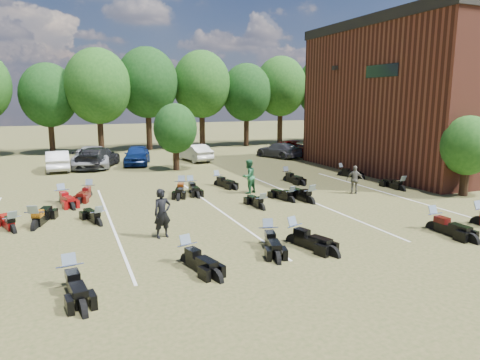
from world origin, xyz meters
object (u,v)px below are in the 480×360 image
person_grey (355,180)px  motorcycle_3 (268,245)px  person_black (162,213)px  person_green (249,176)px  car_4 (137,155)px  motorcycle_7 (13,232)px  motorcycle_14 (89,197)px

person_grey → motorcycle_3: 10.12m
person_black → person_green: 8.59m
person_black → person_grey: size_ratio=1.19×
car_4 → person_black: (-2.07, -19.29, 0.17)m
car_4 → person_black: size_ratio=2.41×
person_grey → person_black: bearing=51.1°
car_4 → motorcycle_3: bearing=-72.0°
person_black → motorcycle_7: (-5.39, 2.91, -0.95)m
motorcycle_3 → motorcycle_14: same height
person_green → motorcycle_14: person_green is taller
motorcycle_7 → car_4: bearing=-134.2°
person_black → motorcycle_14: 8.77m
motorcycle_7 → motorcycle_14: size_ratio=0.94×
person_grey → car_4: bearing=-25.0°
motorcycle_3 → motorcycle_14: size_ratio=1.00×
person_black → person_green: person_green is taller
car_4 → person_grey: size_ratio=2.87×
person_green → person_grey: size_ratio=1.20×
motorcycle_14 → car_4: bearing=87.8°
person_black → person_grey: 12.12m
person_black → motorcycle_7: bearing=139.0°
person_grey → motorcycle_7: bearing=36.1°
person_grey → motorcycle_14: 14.64m
car_4 → person_black: 19.40m
person_green → motorcycle_3: 8.78m
person_black → motorcycle_7: size_ratio=0.86×
motorcycle_3 → motorcycle_7: size_ratio=1.06×
person_black → person_green: bearing=31.6°
car_4 → motorcycle_7: bearing=-100.0°
person_green → motorcycle_3: person_green is taller
motorcycle_14 → motorcycle_3: bearing=-43.1°
motorcycle_3 → person_green: bearing=86.9°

